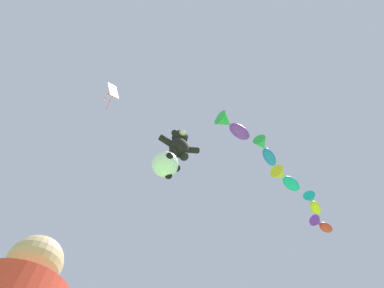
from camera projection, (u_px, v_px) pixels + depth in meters
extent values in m
sphere|color=tan|center=(35.00, 263.00, 1.14)|extent=(0.21, 0.21, 0.21)
ellipsoid|color=black|center=(179.00, 148.00, 11.34)|extent=(0.77, 0.66, 0.94)
sphere|color=black|center=(180.00, 138.00, 11.92)|extent=(0.65, 0.65, 0.65)
sphere|color=beige|center=(182.00, 133.00, 11.75)|extent=(0.27, 0.27, 0.27)
sphere|color=black|center=(175.00, 133.00, 12.09)|extent=(0.26, 0.26, 0.26)
cylinder|color=black|center=(166.00, 141.00, 11.36)|extent=(0.56, 0.25, 0.44)
sphere|color=black|center=(173.00, 153.00, 10.92)|extent=(0.35, 0.35, 0.35)
sphere|color=black|center=(185.00, 137.00, 12.19)|extent=(0.26, 0.26, 0.26)
cylinder|color=black|center=(193.00, 150.00, 11.59)|extent=(0.56, 0.25, 0.44)
sphere|color=black|center=(184.00, 156.00, 11.01)|extent=(0.35, 0.35, 0.35)
sphere|color=white|center=(165.00, 164.00, 10.26)|extent=(0.92, 0.92, 0.92)
sphere|color=black|center=(177.00, 168.00, 10.34)|extent=(0.26, 0.26, 0.26)
sphere|color=black|center=(161.00, 164.00, 10.63)|extent=(0.26, 0.26, 0.26)
sphere|color=black|center=(169.00, 156.00, 9.99)|extent=(0.26, 0.26, 0.26)
sphere|color=black|center=(169.00, 175.00, 10.08)|extent=(0.26, 0.26, 0.26)
ellipsoid|color=purple|center=(239.00, 132.00, 13.28)|extent=(1.21, 0.85, 0.49)
cone|color=green|center=(225.00, 121.00, 13.00)|extent=(0.77, 0.86, 0.72)
sphere|color=black|center=(245.00, 134.00, 13.51)|extent=(0.13, 0.13, 0.13)
ellipsoid|color=blue|center=(269.00, 157.00, 13.62)|extent=(1.15, 1.01, 0.41)
cone|color=green|center=(262.00, 144.00, 13.24)|extent=(0.83, 0.83, 0.60)
sphere|color=black|center=(272.00, 161.00, 13.87)|extent=(0.11, 0.11, 0.11)
ellipsoid|color=#19ADB2|center=(291.00, 184.00, 15.03)|extent=(1.28, 0.96, 0.51)
cone|color=yellow|center=(280.00, 174.00, 14.70)|extent=(0.85, 0.93, 0.75)
sphere|color=black|center=(295.00, 186.00, 15.28)|extent=(0.13, 0.13, 0.13)
ellipsoid|color=yellow|center=(315.00, 208.00, 15.74)|extent=(1.08, 0.98, 0.43)
cone|color=#19ADB2|center=(311.00, 199.00, 15.39)|extent=(0.80, 0.82, 0.63)
sphere|color=black|center=(317.00, 210.00, 15.98)|extent=(0.11, 0.11, 0.11)
ellipsoid|color=red|center=(326.00, 227.00, 17.19)|extent=(1.05, 0.77, 0.47)
cone|color=purple|center=(317.00, 222.00, 16.95)|extent=(0.67, 0.80, 0.69)
sphere|color=black|center=(328.00, 228.00, 17.40)|extent=(0.12, 0.12, 0.12)
cube|color=orange|center=(113.00, 91.00, 13.46)|extent=(0.68, 0.60, 0.89)
cylinder|color=red|center=(106.00, 98.00, 12.63)|extent=(0.03, 0.17, 1.31)
cylinder|color=red|center=(111.00, 100.00, 12.63)|extent=(0.03, 0.16, 1.45)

